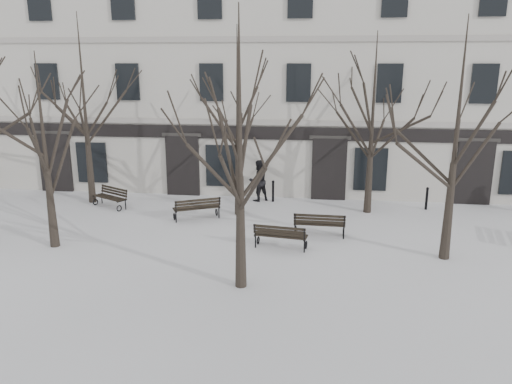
% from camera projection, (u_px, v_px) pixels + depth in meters
% --- Properties ---
extents(ground, '(100.00, 100.00, 0.00)m').
position_uv_depth(ground, '(225.00, 260.00, 16.43)').
color(ground, white).
rests_on(ground, ground).
extents(building, '(40.40, 10.20, 11.40)m').
position_uv_depth(building, '(266.00, 77.00, 27.47)').
color(building, beige).
rests_on(building, ground).
extents(tree_1, '(4.67, 4.67, 6.68)m').
position_uv_depth(tree_1, '(43.00, 129.00, 16.61)').
color(tree_1, black).
rests_on(tree_1, ground).
extents(tree_2, '(5.46, 5.46, 7.80)m').
position_uv_depth(tree_2, '(240.00, 118.00, 13.30)').
color(tree_2, black).
rests_on(tree_2, ground).
extents(tree_3, '(5.39, 5.39, 7.70)m').
position_uv_depth(tree_3, '(459.00, 113.00, 15.37)').
color(tree_3, black).
rests_on(tree_3, ground).
extents(tree_4, '(5.88, 5.88, 8.39)m').
position_uv_depth(tree_4, '(83.00, 87.00, 21.87)').
color(tree_4, black).
rests_on(tree_4, ground).
extents(tree_5, '(5.43, 5.43, 7.76)m').
position_uv_depth(tree_5, '(238.00, 99.00, 20.13)').
color(tree_5, black).
rests_on(tree_5, ground).
extents(tree_6, '(5.27, 5.27, 7.53)m').
position_uv_depth(tree_6, '(374.00, 102.00, 20.46)').
color(tree_6, black).
rests_on(tree_6, ground).
extents(bench_1, '(1.90, 0.92, 0.92)m').
position_uv_depth(bench_1, '(280.00, 235.00, 17.28)').
color(bench_1, black).
rests_on(bench_1, ground).
extents(bench_2, '(1.92, 0.75, 0.95)m').
position_uv_depth(bench_2, '(319.00, 223.00, 18.49)').
color(bench_2, black).
rests_on(bench_2, ground).
extents(bench_3, '(1.82, 1.41, 0.89)m').
position_uv_depth(bench_3, '(111.00, 197.00, 22.28)').
color(bench_3, black).
rests_on(bench_3, ground).
extents(bench_4, '(1.97, 1.45, 0.96)m').
position_uv_depth(bench_4, '(197.00, 208.00, 20.48)').
color(bench_4, black).
rests_on(bench_4, ground).
extents(bollard_a, '(0.13, 0.13, 1.01)m').
position_uv_depth(bollard_a, '(273.00, 190.00, 23.13)').
color(bollard_a, black).
rests_on(bollard_a, ground).
extents(bollard_b, '(0.13, 0.13, 1.02)m').
position_uv_depth(bollard_b, '(427.00, 198.00, 21.89)').
color(bollard_b, black).
rests_on(bollard_b, ground).
extents(pedestrian_b, '(1.19, 1.14, 1.93)m').
position_uv_depth(pedestrian_b, '(258.00, 201.00, 23.43)').
color(pedestrian_b, black).
rests_on(pedestrian_b, ground).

